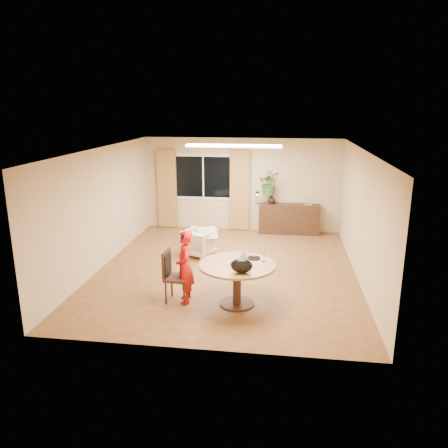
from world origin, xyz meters
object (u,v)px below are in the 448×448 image
(dining_table, at_px, (237,273))
(dining_chair, at_px, (177,276))
(sideboard, at_px, (289,219))
(child, at_px, (185,267))
(armchair, at_px, (199,242))

(dining_table, xyz_separation_m, dining_chair, (-1.08, -0.01, -0.13))
(dining_table, bearing_deg, sideboard, 78.61)
(child, relative_size, sideboard, 0.81)
(armchair, bearing_deg, dining_chair, 114.79)
(dining_chair, distance_m, sideboard, 5.12)
(dining_table, xyz_separation_m, child, (-0.94, 0.00, 0.06))
(dining_table, distance_m, sideboard, 4.79)
(armchair, height_order, sideboard, sideboard)
(dining_table, xyz_separation_m, sideboard, (0.95, 4.69, -0.20))
(child, xyz_separation_m, sideboard, (1.89, 4.69, -0.26))
(dining_chair, height_order, child, child)
(dining_chair, relative_size, child, 0.72)
(child, distance_m, sideboard, 5.06)
(dining_chair, bearing_deg, child, 8.41)
(dining_table, height_order, sideboard, sideboard)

